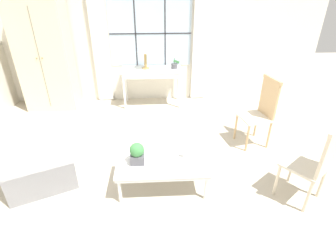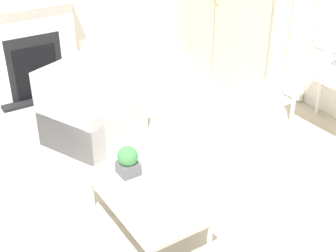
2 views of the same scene
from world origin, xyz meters
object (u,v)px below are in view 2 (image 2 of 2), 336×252
(fireplace, at_px, (30,45))
(armchair_upholstered, at_px, (91,114))
(potted_plant_small, at_px, (128,161))
(pillar_candle, at_px, (172,202))
(coffee_table, at_px, (146,196))

(fireplace, bearing_deg, armchair_upholstered, 7.82)
(potted_plant_small, distance_m, pillar_candle, 0.61)
(fireplace, xyz_separation_m, coffee_table, (3.03, -0.07, -0.37))
(fireplace, relative_size, coffee_table, 1.88)
(armchair_upholstered, distance_m, coffee_table, 1.70)
(armchair_upholstered, height_order, coffee_table, armchair_upholstered)
(potted_plant_small, bearing_deg, fireplace, 178.53)
(potted_plant_small, height_order, pillar_candle, potted_plant_small)
(coffee_table, distance_m, pillar_candle, 0.32)
(pillar_candle, bearing_deg, armchair_upholstered, 174.36)
(fireplace, height_order, armchair_upholstered, fireplace)
(fireplace, height_order, pillar_candle, fireplace)
(coffee_table, xyz_separation_m, pillar_candle, (0.30, 0.06, 0.11))
(armchair_upholstered, height_order, pillar_candle, armchair_upholstered)
(fireplace, relative_size, armchair_upholstered, 1.81)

